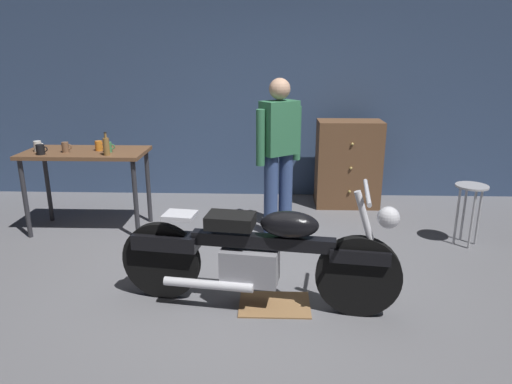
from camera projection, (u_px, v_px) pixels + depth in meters
The scene contains 14 objects.
ground_plane at pixel (251, 289), 3.96m from camera, with size 12.00×12.00×0.00m, color slate.
back_wall at pixel (260, 81), 6.18m from camera, with size 8.00×0.12×3.10m, color #384C70.
workbench at pixel (86, 161), 5.07m from camera, with size 1.30×0.64×0.90m.
motorcycle at pixel (258, 253), 3.58m from camera, with size 2.18×0.64×1.00m.
person_standing at pixel (279, 150), 4.96m from camera, with size 0.48×0.40×1.67m.
shop_stool at pixel (470, 199), 4.74m from camera, with size 0.32×0.32×0.64m.
wooden_dresser at pixel (348, 164), 5.96m from camera, with size 0.80×0.47×1.10m.
drip_tray at pixel (275, 304), 3.71m from camera, with size 0.56×0.40×0.01m, color olive.
mug_orange_travel at pixel (99, 146), 5.03m from camera, with size 0.11×0.08×0.11m.
mug_green_speckled at pixel (108, 147), 4.95m from camera, with size 0.11×0.08×0.11m.
mug_brown_stoneware at pixel (66, 147), 4.94m from camera, with size 0.11×0.07×0.11m.
mug_black_matte at pixel (41, 150), 4.84m from camera, with size 0.12×0.09×0.11m.
mug_white_ceramic at pixel (38, 146), 4.99m from camera, with size 0.11×0.08×0.11m.
bottle at pixel (106, 146), 4.80m from camera, with size 0.06×0.06×0.24m.
Camera 1 is at (0.16, -3.54, 1.94)m, focal length 32.84 mm.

